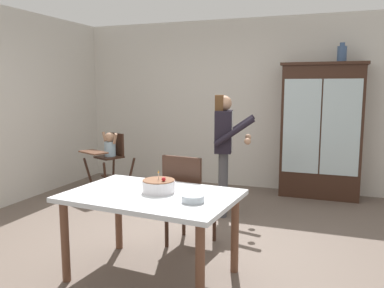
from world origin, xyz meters
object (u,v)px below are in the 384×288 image
at_px(adult_person, 224,140).
at_px(dining_table, 152,204).
at_px(dining_chair_far_side, 186,195).
at_px(birthday_cake, 159,186).
at_px(high_chair_with_toddler, 109,152).
at_px(serving_bowl, 193,199).
at_px(china_cabinet, 321,131).
at_px(ceramic_vase, 342,54).

distance_m(adult_person, dining_table, 1.85).
bearing_deg(dining_table, dining_chair_far_side, 85.70).
relative_size(adult_person, birthday_cake, 5.47).
relative_size(dining_table, birthday_cake, 5.31).
bearing_deg(high_chair_with_toddler, birthday_cake, -25.38).
relative_size(high_chair_with_toddler, adult_person, 0.62).
distance_m(birthday_cake, serving_bowl, 0.42).
bearing_deg(birthday_cake, china_cabinet, 68.98).
distance_m(dining_table, serving_bowl, 0.45).
distance_m(high_chair_with_toddler, serving_bowl, 3.19).
bearing_deg(serving_bowl, china_cabinet, 76.05).
bearing_deg(dining_chair_far_side, birthday_cake, 95.83).
distance_m(serving_bowl, dining_chair_far_side, 0.91).
bearing_deg(high_chair_with_toddler, china_cabinet, 41.78).
height_order(adult_person, dining_table, adult_person).
bearing_deg(birthday_cake, dining_chair_far_side, 88.90).
bearing_deg(adult_person, high_chair_with_toddler, 67.51).
bearing_deg(china_cabinet, ceramic_vase, 0.93).
bearing_deg(ceramic_vase, dining_table, -114.78).
xyz_separation_m(birthday_cake, dining_chair_far_side, (0.01, 0.63, -0.24)).
bearing_deg(birthday_cake, ceramic_vase, 65.39).
bearing_deg(ceramic_vase, high_chair_with_toddler, -163.56).
relative_size(birthday_cake, dining_chair_far_side, 0.29).
xyz_separation_m(high_chair_with_toddler, serving_bowl, (2.20, -2.32, 0.11)).
bearing_deg(birthday_cake, serving_bowl, -24.95).
bearing_deg(ceramic_vase, china_cabinet, -179.07).
xyz_separation_m(high_chair_with_toddler, dining_chair_far_side, (1.83, -1.51, -0.10)).
distance_m(dining_table, birthday_cake, 0.17).
relative_size(ceramic_vase, high_chair_with_toddler, 0.28).
xyz_separation_m(china_cabinet, dining_table, (-1.23, -3.15, -0.35)).
bearing_deg(serving_bowl, high_chair_with_toddler, 133.51).
relative_size(high_chair_with_toddler, dining_table, 0.64).
height_order(high_chair_with_toddler, birthday_cake, high_chair_with_toddler).
height_order(china_cabinet, serving_bowl, china_cabinet).
height_order(high_chair_with_toddler, serving_bowl, high_chair_with_toddler).
xyz_separation_m(china_cabinet, ceramic_vase, (0.23, 0.00, 1.10)).
bearing_deg(china_cabinet, dining_chair_far_side, -115.50).
bearing_deg(dining_table, adult_person, 86.02).
bearing_deg(china_cabinet, serving_bowl, -103.95).
height_order(serving_bowl, dining_chair_far_side, dining_chair_far_side).
relative_size(adult_person, dining_table, 1.03).
height_order(adult_person, birthday_cake, adult_person).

